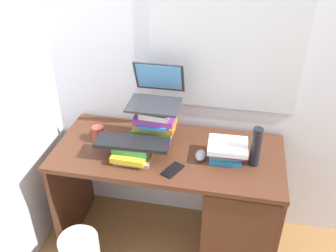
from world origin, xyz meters
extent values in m
plane|color=olive|center=(0.00, 0.00, 0.00)|extent=(6.00, 6.00, 0.00)
cube|color=silver|center=(0.00, 0.35, 1.30)|extent=(6.00, 0.05, 2.60)
cube|color=silver|center=(0.27, 0.32, 1.33)|extent=(0.90, 0.01, 0.80)
cube|color=silver|center=(-0.87, 0.00, 1.30)|extent=(0.05, 6.00, 2.60)
cube|color=#4C2819|center=(0.00, 0.00, 0.76)|extent=(1.36, 0.62, 0.03)
cube|color=#4C2819|center=(-0.67, 0.00, 0.37)|extent=(0.02, 0.57, 0.75)
cube|color=#4C2819|center=(0.67, 0.00, 0.37)|extent=(0.02, 0.57, 0.75)
cube|color=#442416|center=(0.45, -0.03, 0.37)|extent=(0.41, 0.53, 0.71)
cube|color=#338C4C|center=(-0.10, 0.07, 0.79)|extent=(0.16, 0.14, 0.03)
cube|color=#8C338C|center=(-0.10, 0.07, 0.82)|extent=(0.21, 0.20, 0.03)
cube|color=yellow|center=(-0.11, 0.08, 0.85)|extent=(0.24, 0.18, 0.03)
cube|color=#338C4C|center=(-0.11, 0.06, 0.88)|extent=(0.24, 0.13, 0.02)
cube|color=orange|center=(-0.09, 0.07, 0.90)|extent=(0.23, 0.15, 0.04)
cube|color=#2672B2|center=(-0.09, 0.07, 0.93)|extent=(0.18, 0.19, 0.02)
cube|color=#8C338C|center=(-0.09, 0.07, 0.96)|extent=(0.23, 0.17, 0.03)
cube|color=white|center=(-0.09, 0.06, 1.00)|extent=(0.18, 0.16, 0.04)
cube|color=black|center=(-0.09, 0.07, 1.02)|extent=(0.19, 0.19, 0.02)
cube|color=gray|center=(-0.18, -0.11, 0.79)|extent=(0.21, 0.17, 0.02)
cube|color=yellow|center=(-0.19, -0.12, 0.82)|extent=(0.20, 0.19, 0.03)
cube|color=#338C4C|center=(-0.19, -0.10, 0.85)|extent=(0.22, 0.15, 0.04)
cube|color=#2672B2|center=(0.34, -0.02, 0.79)|extent=(0.18, 0.13, 0.03)
cube|color=teal|center=(0.33, -0.01, 0.82)|extent=(0.18, 0.15, 0.02)
cube|color=#8C338C|center=(0.35, -0.01, 0.84)|extent=(0.22, 0.16, 0.02)
cube|color=white|center=(0.35, -0.01, 0.87)|extent=(0.23, 0.19, 0.03)
cube|color=#2D2D33|center=(-0.10, 0.07, 1.04)|extent=(0.30, 0.22, 0.01)
cube|color=#2D2D33|center=(-0.10, 0.22, 1.15)|extent=(0.30, 0.09, 0.20)
cube|color=#59A5E5|center=(-0.10, 0.21, 1.15)|extent=(0.27, 0.08, 0.18)
cube|color=black|center=(-0.19, -0.11, 0.88)|extent=(0.43, 0.16, 0.02)
ellipsoid|color=#A5A8AD|center=(0.20, -0.03, 0.79)|extent=(0.06, 0.10, 0.04)
cylinder|color=#B23F33|center=(-0.45, 0.03, 0.82)|extent=(0.07, 0.07, 0.09)
torus|color=#B23F33|center=(-0.40, 0.03, 0.83)|extent=(0.05, 0.01, 0.05)
cylinder|color=black|center=(0.50, -0.03, 0.90)|extent=(0.06, 0.06, 0.24)
cube|color=black|center=(0.06, -0.18, 0.78)|extent=(0.12, 0.15, 0.01)
camera|label=1|loc=(0.36, -1.77, 2.09)|focal=40.00mm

